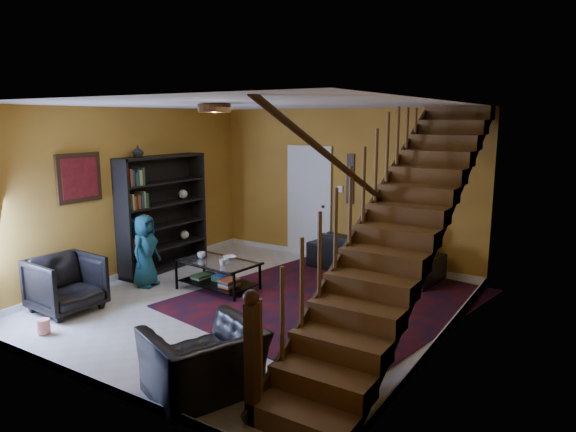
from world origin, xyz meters
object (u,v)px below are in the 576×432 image
object	(u,v)px
armchair_left	(66,284)
coffee_table	(218,273)
armchair_right	(204,362)
sofa	(374,255)
bookshelf	(164,215)

from	to	relation	value
armchair_left	coffee_table	size ratio (longest dim) A/B	0.67
armchair_left	armchair_right	distance (m)	3.14
armchair_right	sofa	bearing A→B (deg)	-156.10
sofa	armchair_left	size ratio (longest dim) A/B	2.66
sofa	bookshelf	bearing A→B (deg)	35.01
sofa	armchair_right	distance (m)	4.55
armchair_left	armchair_right	size ratio (longest dim) A/B	0.83
bookshelf	armchair_right	distance (m)	4.50
bookshelf	coffee_table	xyz separation A→B (m)	(1.54, -0.40, -0.70)
armchair_left	sofa	bearing A→B (deg)	-33.05
bookshelf	armchair_right	xyz separation A→B (m)	(3.43, -2.85, -0.63)
bookshelf	coffee_table	world-z (taller)	bookshelf
sofa	armchair_left	bearing A→B (deg)	60.84
bookshelf	sofa	distance (m)	3.71
armchair_left	coffee_table	distance (m)	2.16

